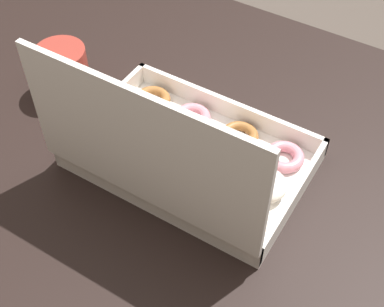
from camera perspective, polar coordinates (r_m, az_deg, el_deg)
dining_table at (r=0.90m, az=1.63°, el=-3.67°), size 1.18×0.76×0.70m
donut_box at (r=0.76m, az=-1.07°, el=-0.24°), size 0.34×0.23×0.23m
coffee_mug at (r=0.92m, az=-13.56°, el=8.65°), size 0.08×0.08×0.08m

